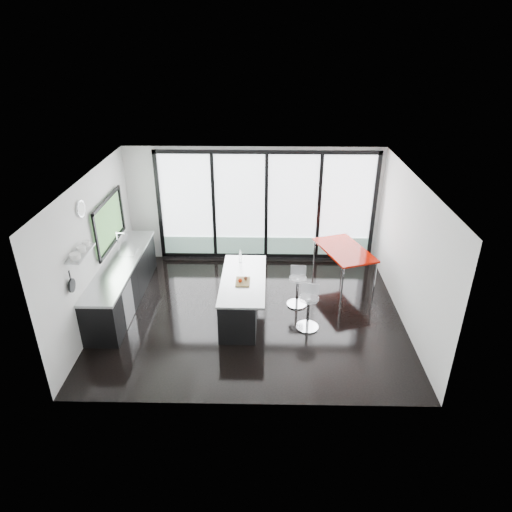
{
  "coord_description": "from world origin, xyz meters",
  "views": [
    {
      "loc": [
        0.26,
        -7.75,
        5.2
      ],
      "look_at": [
        0.1,
        0.3,
        1.15
      ],
      "focal_mm": 32.0,
      "sensor_mm": 36.0,
      "label": 1
    }
  ],
  "objects_px": {
    "island": "(240,297)",
    "bar_stool_near": "(308,312)",
    "bar_stool_far": "(297,291)",
    "red_table": "(343,265)"
  },
  "relations": [
    {
      "from": "island",
      "to": "bar_stool_far",
      "type": "relative_size",
      "value": 3.12
    },
    {
      "from": "island",
      "to": "red_table",
      "type": "height_order",
      "value": "island"
    },
    {
      "from": "bar_stool_far",
      "to": "red_table",
      "type": "height_order",
      "value": "red_table"
    },
    {
      "from": "island",
      "to": "bar_stool_far",
      "type": "xyz_separation_m",
      "value": [
        1.16,
        0.39,
        -0.1
      ]
    },
    {
      "from": "island",
      "to": "red_table",
      "type": "xyz_separation_m",
      "value": [
        2.24,
        1.39,
        -0.01
      ]
    },
    {
      "from": "island",
      "to": "bar_stool_near",
      "type": "bearing_deg",
      "value": -17.65
    },
    {
      "from": "island",
      "to": "red_table",
      "type": "relative_size",
      "value": 1.34
    },
    {
      "from": "bar_stool_near",
      "to": "bar_stool_far",
      "type": "relative_size",
      "value": 1.06
    },
    {
      "from": "island",
      "to": "bar_stool_near",
      "type": "relative_size",
      "value": 2.95
    },
    {
      "from": "bar_stool_near",
      "to": "bar_stool_far",
      "type": "xyz_separation_m",
      "value": [
        -0.16,
        0.81,
        -0.02
      ]
    }
  ]
}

